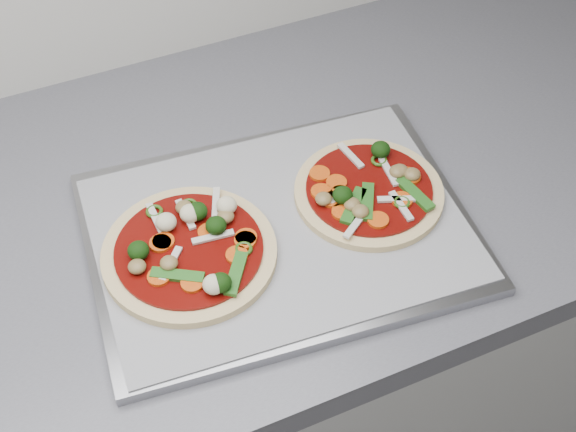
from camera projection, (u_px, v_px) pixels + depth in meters
name	position (u px, v px, depth m)	size (l,w,h in m)	color
baking_tray	(279.00, 232.00, 0.93)	(0.44, 0.32, 0.01)	gray
parchment	(279.00, 228.00, 0.93)	(0.42, 0.30, 0.00)	gray
pizza_left	(191.00, 249.00, 0.89)	(0.24, 0.24, 0.03)	beige
pizza_right	(369.00, 191.00, 0.95)	(0.20, 0.20, 0.03)	beige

